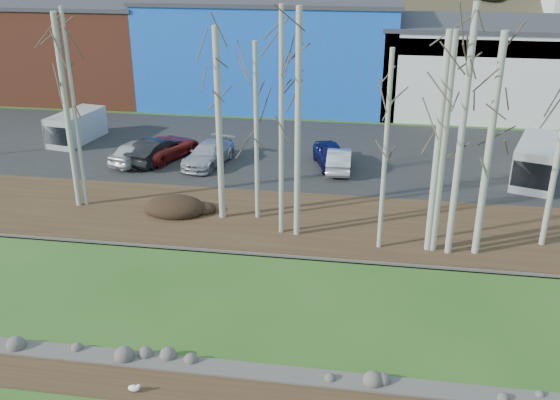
% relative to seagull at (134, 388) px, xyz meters
% --- Properties ---
extents(dirt_strip, '(80.00, 1.80, 0.03)m').
position_rel_seagull_xyz_m(dirt_strip, '(4.07, 0.48, -0.16)').
color(dirt_strip, '#382616').
rests_on(dirt_strip, ground).
extents(near_bank_rocks, '(80.00, 0.80, 0.50)m').
position_rel_seagull_xyz_m(near_bank_rocks, '(4.07, 1.48, -0.17)').
color(near_bank_rocks, '#47423D').
rests_on(near_bank_rocks, ground).
extents(river, '(80.00, 8.00, 0.90)m').
position_rel_seagull_xyz_m(river, '(4.07, 5.58, -0.17)').
color(river, '#142131').
rests_on(river, ground).
extents(far_bank_rocks, '(80.00, 0.80, 0.46)m').
position_rel_seagull_xyz_m(far_bank_rocks, '(4.07, 9.68, -0.17)').
color(far_bank_rocks, '#47423D').
rests_on(far_bank_rocks, ground).
extents(far_bank, '(80.00, 7.00, 0.15)m').
position_rel_seagull_xyz_m(far_bank, '(4.07, 12.88, -0.10)').
color(far_bank, '#382616').
rests_on(far_bank, ground).
extents(parking_lot, '(80.00, 14.00, 0.14)m').
position_rel_seagull_xyz_m(parking_lot, '(4.07, 23.38, -0.10)').
color(parking_lot, black).
rests_on(parking_lot, ground).
extents(building_brick, '(16.32, 12.24, 7.80)m').
position_rel_seagull_xyz_m(building_brick, '(-19.93, 37.38, 3.73)').
color(building_brick, brown).
rests_on(building_brick, ground).
extents(building_blue, '(20.40, 12.24, 8.30)m').
position_rel_seagull_xyz_m(building_blue, '(-1.93, 37.38, 3.98)').
color(building_blue, blue).
rests_on(building_blue, ground).
extents(building_white, '(18.36, 12.24, 6.80)m').
position_rel_seagull_xyz_m(building_white, '(16.07, 37.36, 3.24)').
color(building_white, silver).
rests_on(building_white, ground).
extents(seagull, '(0.44, 0.20, 0.31)m').
position_rel_seagull_xyz_m(seagull, '(0.00, 0.00, 0.00)').
color(seagull, gold).
rests_on(seagull, ground).
extents(dirt_mound, '(3.08, 2.17, 0.60)m').
position_rel_seagull_xyz_m(dirt_mound, '(-2.83, 12.87, 0.28)').
color(dirt_mound, black).
rests_on(dirt_mound, far_bank).
extents(birch_0, '(0.28, 0.28, 9.53)m').
position_rel_seagull_xyz_m(birch_0, '(-7.96, 12.99, 4.74)').
color(birch_0, beige).
rests_on(birch_0, far_bank).
extents(birch_1, '(0.20, 0.20, 9.75)m').
position_rel_seagull_xyz_m(birch_1, '(-7.62, 13.11, 4.85)').
color(birch_1, beige).
rests_on(birch_1, far_bank).
extents(birch_2, '(0.29, 0.29, 9.11)m').
position_rel_seagull_xyz_m(birch_2, '(-0.38, 12.70, 4.53)').
color(birch_2, beige).
rests_on(birch_2, far_bank).
extents(birch_3, '(0.21, 0.21, 10.16)m').
position_rel_seagull_xyz_m(birch_3, '(2.72, 11.49, 5.06)').
color(birch_3, beige).
rests_on(birch_3, far_bank).
extents(birch_4, '(0.27, 0.27, 10.12)m').
position_rel_seagull_xyz_m(birch_4, '(3.46, 11.38, 5.03)').
color(birch_4, beige).
rests_on(birch_4, far_bank).
extents(birch_5, '(0.21, 0.21, 8.45)m').
position_rel_seagull_xyz_m(birch_5, '(1.33, 12.96, 4.20)').
color(birch_5, beige).
rests_on(birch_5, far_bank).
extents(birch_6, '(0.20, 0.20, 8.67)m').
position_rel_seagull_xyz_m(birch_6, '(7.23, 10.67, 4.31)').
color(birch_6, beige).
rests_on(birch_6, far_bank).
extents(birch_7, '(0.30, 0.30, 9.40)m').
position_rel_seagull_xyz_m(birch_7, '(9.34, 10.77, 4.67)').
color(birch_7, beige).
rests_on(birch_7, far_bank).
extents(birch_8, '(0.28, 0.28, 10.45)m').
position_rel_seagull_xyz_m(birch_8, '(10.19, 10.60, 5.20)').
color(birch_8, beige).
rests_on(birch_8, far_bank).
extents(birch_10, '(0.30, 0.30, 9.40)m').
position_rel_seagull_xyz_m(birch_10, '(9.54, 10.77, 4.67)').
color(birch_10, beige).
rests_on(birch_10, far_bank).
extents(birch_11, '(0.30, 0.30, 9.40)m').
position_rel_seagull_xyz_m(birch_11, '(11.35, 10.77, 4.67)').
color(birch_11, beige).
rests_on(birch_11, far_bank).
extents(car_0, '(2.84, 4.42, 1.40)m').
position_rel_seagull_xyz_m(car_0, '(-7.33, 19.68, 0.67)').
color(car_0, silver).
rests_on(car_0, parking_lot).
extents(car_1, '(2.65, 4.68, 1.46)m').
position_rel_seagull_xyz_m(car_1, '(-6.27, 20.05, 0.70)').
color(car_1, black).
rests_on(car_1, parking_lot).
extents(car_2, '(3.79, 5.24, 1.32)m').
position_rel_seagull_xyz_m(car_2, '(-5.95, 20.85, 0.63)').
color(car_2, maroon).
rests_on(car_2, parking_lot).
extents(car_3, '(2.77, 4.84, 1.32)m').
position_rel_seagull_xyz_m(car_3, '(-3.01, 20.00, 0.63)').
color(car_3, '#ADAEB6').
rests_on(car_3, parking_lot).
extents(car_4, '(2.75, 4.30, 1.36)m').
position_rel_seagull_xyz_m(car_4, '(4.23, 20.86, 0.65)').
color(car_4, '#111247').
rests_on(car_4, parking_lot).
extents(car_5, '(1.50, 3.99, 1.30)m').
position_rel_seagull_xyz_m(car_5, '(4.78, 20.28, 0.62)').
color(car_5, silver).
rests_on(car_5, parking_lot).
extents(van_white, '(3.69, 5.65, 2.29)m').
position_rel_seagull_xyz_m(van_white, '(15.74, 20.06, 1.11)').
color(van_white, silver).
rests_on(van_white, parking_lot).
extents(van_grey, '(2.58, 4.69, 1.94)m').
position_rel_seagull_xyz_m(van_grey, '(-12.97, 23.00, 0.94)').
color(van_grey, silver).
rests_on(van_grey, parking_lot).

